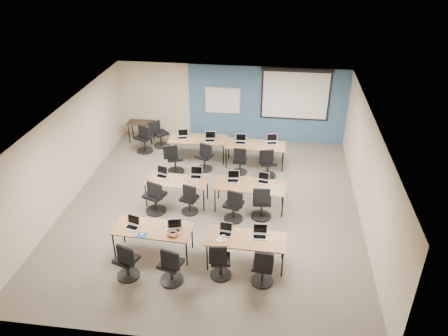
# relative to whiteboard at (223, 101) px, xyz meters

# --- Properties ---
(floor) EXTENTS (8.00, 9.00, 0.02)m
(floor) POSITION_rel_whiteboard_xyz_m (0.30, -4.43, -1.45)
(floor) COLOR #6B6354
(floor) RESTS_ON ground
(ceiling) EXTENTS (8.00, 9.00, 0.02)m
(ceiling) POSITION_rel_whiteboard_xyz_m (0.30, -4.43, 1.25)
(ceiling) COLOR white
(ceiling) RESTS_ON ground
(wall_back) EXTENTS (8.00, 0.04, 2.70)m
(wall_back) POSITION_rel_whiteboard_xyz_m (0.30, 0.07, -0.10)
(wall_back) COLOR beige
(wall_back) RESTS_ON ground
(wall_front) EXTENTS (8.00, 0.04, 2.70)m
(wall_front) POSITION_rel_whiteboard_xyz_m (0.30, -8.93, -0.10)
(wall_front) COLOR beige
(wall_front) RESTS_ON ground
(wall_left) EXTENTS (0.04, 9.00, 2.70)m
(wall_left) POSITION_rel_whiteboard_xyz_m (-3.70, -4.43, -0.10)
(wall_left) COLOR beige
(wall_left) RESTS_ON ground
(wall_right) EXTENTS (0.04, 9.00, 2.70)m
(wall_right) POSITION_rel_whiteboard_xyz_m (4.30, -4.43, -0.10)
(wall_right) COLOR beige
(wall_right) RESTS_ON ground
(blue_accent_panel) EXTENTS (5.50, 0.04, 2.70)m
(blue_accent_panel) POSITION_rel_whiteboard_xyz_m (1.55, 0.04, -0.10)
(blue_accent_panel) COLOR #3D5977
(blue_accent_panel) RESTS_ON wall_back
(whiteboard) EXTENTS (1.28, 0.03, 0.98)m
(whiteboard) POSITION_rel_whiteboard_xyz_m (0.00, 0.00, 0.00)
(whiteboard) COLOR silver
(whiteboard) RESTS_ON wall_back
(projector_screen) EXTENTS (2.40, 0.10, 1.82)m
(projector_screen) POSITION_rel_whiteboard_xyz_m (2.50, -0.02, 0.44)
(projector_screen) COLOR black
(projector_screen) RESTS_ON wall_back
(training_table_front_left) EXTENTS (1.83, 0.76, 0.73)m
(training_table_front_left) POSITION_rel_whiteboard_xyz_m (-0.76, -6.54, -0.76)
(training_table_front_left) COLOR #996232
(training_table_front_left) RESTS_ON floor
(training_table_front_right) EXTENTS (1.79, 0.75, 0.73)m
(training_table_front_right) POSITION_rel_whiteboard_xyz_m (1.42, -6.63, -0.77)
(training_table_front_right) COLOR brown
(training_table_front_right) RESTS_ON floor
(training_table_mid_left) EXTENTS (1.73, 0.72, 0.73)m
(training_table_mid_left) POSITION_rel_whiteboard_xyz_m (-0.70, -4.36, -0.77)
(training_table_mid_left) COLOR brown
(training_table_mid_left) RESTS_ON floor
(training_table_mid_right) EXTENTS (1.92, 0.80, 0.73)m
(training_table_mid_right) POSITION_rel_whiteboard_xyz_m (1.32, -4.33, -0.76)
(training_table_mid_right) COLOR brown
(training_table_mid_right) RESTS_ON floor
(training_table_back_left) EXTENTS (1.88, 0.79, 0.73)m
(training_table_back_left) POSITION_rel_whiteboard_xyz_m (-0.59, -1.68, -0.76)
(training_table_back_left) COLOR #9D5628
(training_table_back_left) RESTS_ON floor
(training_table_back_right) EXTENTS (1.91, 0.79, 0.73)m
(training_table_back_right) POSITION_rel_whiteboard_xyz_m (1.30, -1.87, -0.76)
(training_table_back_right) COLOR brown
(training_table_back_right) RESTS_ON floor
(laptop_0) EXTENTS (0.33, 0.28, 0.25)m
(laptop_0) POSITION_rel_whiteboard_xyz_m (-1.23, -6.53, -0.66)
(laptop_0) COLOR #B8B8B8
(laptop_0) RESTS_ON training_table_front_left
(mouse_0) EXTENTS (0.07, 0.10, 0.03)m
(mouse_0) POSITION_rel_whiteboard_xyz_m (-0.93, -6.80, -0.71)
(mouse_0) COLOR white
(mouse_0) RESTS_ON training_table_front_left
(task_chair_0) EXTENTS (0.53, 0.50, 0.99)m
(task_chair_0) POSITION_rel_whiteboard_xyz_m (-1.11, -7.44, -1.04)
(task_chair_0) COLOR black
(task_chair_0) RESTS_ON floor
(laptop_1) EXTENTS (0.33, 0.28, 0.25)m
(laptop_1) POSITION_rel_whiteboard_xyz_m (-0.24, -6.56, -0.66)
(laptop_1) COLOR #B2B2B4
(laptop_1) RESTS_ON training_table_front_left
(mouse_1) EXTENTS (0.09, 0.12, 0.04)m
(mouse_1) POSITION_rel_whiteboard_xyz_m (-0.12, -6.67, -0.71)
(mouse_1) COLOR white
(mouse_1) RESTS_ON training_table_front_left
(task_chair_1) EXTENTS (0.52, 0.52, 1.00)m
(task_chair_1) POSITION_rel_whiteboard_xyz_m (-0.12, -7.46, -1.04)
(task_chair_1) COLOR black
(task_chair_1) RESTS_ON floor
(laptop_2) EXTENTS (0.30, 0.26, 0.23)m
(laptop_2) POSITION_rel_whiteboard_xyz_m (0.94, -6.49, -0.66)
(laptop_2) COLOR #B7B6C3
(laptop_2) RESTS_ON training_table_front_right
(mouse_2) EXTENTS (0.07, 0.10, 0.03)m
(mouse_2) POSITION_rel_whiteboard_xyz_m (0.97, -6.75, -0.71)
(mouse_2) COLOR white
(mouse_2) RESTS_ON training_table_front_right
(task_chair_2) EXTENTS (0.48, 0.48, 0.96)m
(task_chair_2) POSITION_rel_whiteboard_xyz_m (0.90, -7.15, -1.06)
(task_chair_2) COLOR black
(task_chair_2) RESTS_ON floor
(laptop_3) EXTENTS (0.33, 0.28, 0.25)m
(laptop_3) POSITION_rel_whiteboard_xyz_m (1.72, -6.49, -0.66)
(laptop_3) COLOR #B7B7B9
(laptop_3) RESTS_ON training_table_front_right
(mouse_3) EXTENTS (0.08, 0.11, 0.03)m
(mouse_3) POSITION_rel_whiteboard_xyz_m (2.00, -6.65, -0.71)
(mouse_3) COLOR white
(mouse_3) RESTS_ON training_table_front_right
(task_chair_3) EXTENTS (0.49, 0.49, 0.98)m
(task_chair_3) POSITION_rel_whiteboard_xyz_m (1.84, -7.23, -1.05)
(task_chair_3) COLOR black
(task_chair_3) RESTS_ON floor
(laptop_4) EXTENTS (0.34, 0.29, 0.26)m
(laptop_4) POSITION_rel_whiteboard_xyz_m (-1.15, -4.17, -0.66)
(laptop_4) COLOR silver
(laptop_4) RESTS_ON training_table_mid_left
(mouse_4) EXTENTS (0.07, 0.10, 0.03)m
(mouse_4) POSITION_rel_whiteboard_xyz_m (-0.85, -4.27, -0.71)
(mouse_4) COLOR white
(mouse_4) RESTS_ON training_table_mid_left
(task_chair_4) EXTENTS (0.58, 0.56, 1.03)m
(task_chair_4) POSITION_rel_whiteboard_xyz_m (-1.16, -4.92, -1.02)
(task_chair_4) COLOR black
(task_chair_4) RESTS_ON floor
(laptop_5) EXTENTS (0.34, 0.29, 0.26)m
(laptop_5) POSITION_rel_whiteboard_xyz_m (-0.20, -4.07, -0.66)
(laptop_5) COLOR #B3B3BA
(laptop_5) RESTS_ON training_table_mid_left
(mouse_5) EXTENTS (0.09, 0.11, 0.03)m
(mouse_5) POSITION_rel_whiteboard_xyz_m (-0.12, -4.40, -0.71)
(mouse_5) COLOR white
(mouse_5) RESTS_ON training_table_mid_left
(task_chair_5) EXTENTS (0.47, 0.46, 0.95)m
(task_chair_5) POSITION_rel_whiteboard_xyz_m (-0.25, -4.82, -1.06)
(task_chair_5) COLOR black
(task_chair_5) RESTS_ON floor
(laptop_6) EXTENTS (0.33, 0.28, 0.25)m
(laptop_6) POSITION_rel_whiteboard_xyz_m (0.85, -4.14, -0.66)
(laptop_6) COLOR silver
(laptop_6) RESTS_ON training_table_mid_right
(mouse_6) EXTENTS (0.07, 0.10, 0.03)m
(mouse_6) POSITION_rel_whiteboard_xyz_m (1.03, -4.28, -0.71)
(mouse_6) COLOR white
(mouse_6) RESTS_ON training_table_mid_right
(task_chair_6) EXTENTS (0.51, 0.50, 0.99)m
(task_chair_6) POSITION_rel_whiteboard_xyz_m (0.97, -5.00, -1.04)
(task_chair_6) COLOR black
(task_chair_6) RESTS_ON floor
(laptop_7) EXTENTS (0.31, 0.27, 0.24)m
(laptop_7) POSITION_rel_whiteboard_xyz_m (1.67, -4.10, -0.66)
(laptop_7) COLOR #ADADB2
(laptop_7) RESTS_ON training_table_mid_right
(mouse_7) EXTENTS (0.08, 0.10, 0.03)m
(mouse_7) POSITION_rel_whiteboard_xyz_m (1.91, -4.38, -0.71)
(mouse_7) COLOR white
(mouse_7) RESTS_ON training_table_mid_right
(task_chair_7) EXTENTS (0.54, 0.54, 1.02)m
(task_chair_7) POSITION_rel_whiteboard_xyz_m (1.68, -4.80, -1.03)
(task_chair_7) COLOR black
(task_chair_7) RESTS_ON floor
(laptop_8) EXTENTS (0.34, 0.29, 0.26)m
(laptop_8) POSITION_rel_whiteboard_xyz_m (-1.11, -1.66, -0.66)
(laptop_8) COLOR silver
(laptop_8) RESTS_ON training_table_back_left
(mouse_8) EXTENTS (0.06, 0.09, 0.03)m
(mouse_8) POSITION_rel_whiteboard_xyz_m (-1.01, -1.98, -0.71)
(mouse_8) COLOR white
(mouse_8) RESTS_ON training_table_back_left
(task_chair_8) EXTENTS (0.55, 0.53, 1.01)m
(task_chair_8) POSITION_rel_whiteboard_xyz_m (-1.17, -2.71, -1.03)
(task_chair_8) COLOR black
(task_chair_8) RESTS_ON floor
(laptop_9) EXTENTS (0.35, 0.30, 0.27)m
(laptop_9) POSITION_rel_whiteboard_xyz_m (-0.18, -1.73, -0.65)
(laptop_9) COLOR #ACACAF
(laptop_9) RESTS_ON training_table_back_left
(mouse_9) EXTENTS (0.07, 0.10, 0.03)m
(mouse_9) POSITION_rel_whiteboard_xyz_m (-0.02, -1.96, -0.71)
(mouse_9) COLOR white
(mouse_9) RESTS_ON training_table_back_left
(task_chair_9) EXTENTS (0.55, 0.51, 0.99)m
(task_chair_9) POSITION_rel_whiteboard_xyz_m (-0.24, -2.44, -1.04)
(task_chair_9) COLOR black
(task_chair_9) RESTS_ON floor
(laptop_10) EXTENTS (0.34, 0.29, 0.26)m
(laptop_10) POSITION_rel_whiteboard_xyz_m (0.82, -1.77, -0.66)
(laptop_10) COLOR #B5B5B5
(laptop_10) RESTS_ON training_table_back_right
(mouse_10) EXTENTS (0.06, 0.10, 0.03)m
(mouse_10) POSITION_rel_whiteboard_xyz_m (1.06, -1.91, -0.71)
(mouse_10) COLOR white
(mouse_10) RESTS_ON training_table_back_right
(task_chair_10) EXTENTS (0.46, 0.46, 0.95)m
(task_chair_10) POSITION_rel_whiteboard_xyz_m (0.88, -2.51, -1.06)
(task_chair_10) COLOR black
(task_chair_10) RESTS_ON floor
(laptop_11) EXTENTS (0.36, 0.30, 0.27)m
(laptop_11) POSITION_rel_whiteboard_xyz_m (1.81, -1.66, -0.65)
(laptop_11) COLOR #B6B6B6
(laptop_11) RESTS_ON training_table_back_right
(mouse_11) EXTENTS (0.06, 0.10, 0.04)m
(mouse_11) POSITION_rel_whiteboard_xyz_m (2.01, -1.85, -0.71)
(mouse_11) COLOR white
(mouse_11) RESTS_ON training_table_back_right
(task_chair_11) EXTENTS (0.54, 0.53, 1.01)m
(task_chair_11) POSITION_rel_whiteboard_xyz_m (1.73, -2.61, -1.03)
(task_chair_11) COLOR black
(task_chair_11) RESTS_ON floor
(blue_mousepad) EXTENTS (0.25, 0.22, 0.01)m
(blue_mousepad) POSITION_rel_whiteboard_xyz_m (-0.92, -6.82, -0.72)
(blue_mousepad) COLOR navy
(blue_mousepad) RESTS_ON training_table_front_left
(snack_bowl) EXTENTS (0.32, 0.32, 0.06)m
(snack_bowl) POSITION_rel_whiteboard_xyz_m (-0.23, -6.73, -0.69)
(snack_bowl) COLOR brown
(snack_bowl) RESTS_ON training_table_front_left
(snack_plate) EXTENTS (0.24, 0.24, 0.01)m
(snack_plate) POSITION_rel_whiteboard_xyz_m (0.86, -6.74, -0.71)
(snack_plate) COLOR white
(snack_plate) RESTS_ON training_table_front_right
(coffee_cup) EXTENTS (0.08, 0.08, 0.06)m
(coffee_cup) POSITION_rel_whiteboard_xyz_m (0.92, -6.71, -0.68)
(coffee_cup) COLOR silver
(coffee_cup) RESTS_ON snack_plate
(utility_table) EXTENTS (0.92, 0.51, 0.75)m
(utility_table) POSITION_rel_whiteboard_xyz_m (-2.84, -0.66, -0.79)
(utility_table) COLOR #332516
(utility_table) RESTS_ON floor
(spare_chair_a) EXTENTS (0.61, 0.52, 1.00)m
(spare_chair_a) POSITION_rel_whiteboard_xyz_m (-2.10, -0.98, -1.04)
(spare_chair_a) COLOR black
(spare_chair_a) RESTS_ON floor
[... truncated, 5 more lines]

